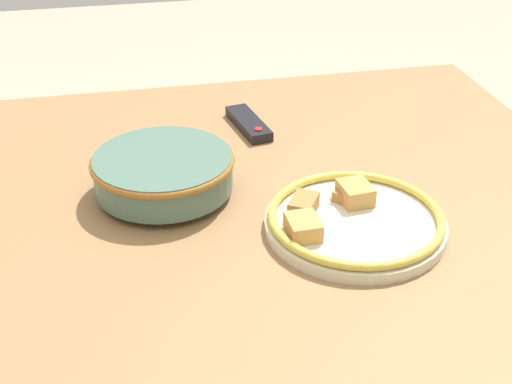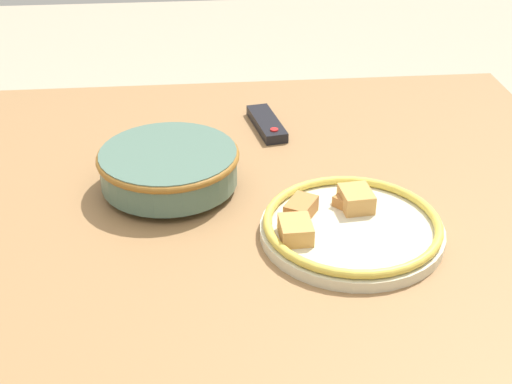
{
  "view_description": "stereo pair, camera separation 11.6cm",
  "coord_description": "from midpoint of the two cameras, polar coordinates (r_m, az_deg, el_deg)",
  "views": [
    {
      "loc": [
        -0.14,
        -0.99,
        1.41
      ],
      "look_at": [
        0.07,
        -0.01,
        0.81
      ],
      "focal_mm": 50.0,
      "sensor_mm": 36.0,
      "label": 1
    },
    {
      "loc": [
        -0.03,
        -1.0,
        1.41
      ],
      "look_at": [
        0.07,
        -0.01,
        0.81
      ],
      "focal_mm": 50.0,
      "sensor_mm": 36.0,
      "label": 2
    }
  ],
  "objects": [
    {
      "name": "food_plate",
      "position": [
        1.12,
        4.85,
        -2.33
      ],
      "size": [
        0.29,
        0.29,
        0.05
      ],
      "color": "beige",
      "rests_on": "dining_table"
    },
    {
      "name": "dining_table",
      "position": [
        1.22,
        -5.92,
        -4.69
      ],
      "size": [
        1.37,
        1.1,
        0.78
      ],
      "color": "olive",
      "rests_on": "ground_plane"
    },
    {
      "name": "noodle_bowl",
      "position": [
        1.22,
        -10.13,
        1.53
      ],
      "size": [
        0.24,
        0.24,
        0.07
      ],
      "color": "#4C6B5B",
      "rests_on": "dining_table"
    },
    {
      "name": "tv_remote",
      "position": [
        1.45,
        -2.89,
        5.43
      ],
      "size": [
        0.07,
        0.16,
        0.02
      ],
      "rotation": [
        0.0,
        0.0,
        3.32
      ],
      "color": "black",
      "rests_on": "dining_table"
    }
  ]
}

